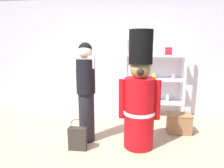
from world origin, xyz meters
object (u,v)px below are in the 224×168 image
(person_shopper, at_px, (86,90))
(teddy_bear_guard, at_px, (139,98))
(merchandise_shelf, at_px, (154,77))
(shopping_bag, at_px, (78,138))
(display_crate, at_px, (179,123))

(person_shopper, bearing_deg, teddy_bear_guard, -6.41)
(merchandise_shelf, relative_size, shopping_bag, 3.45)
(display_crate, bearing_deg, person_shopper, -162.46)
(person_shopper, relative_size, shopping_bag, 3.26)
(merchandise_shelf, bearing_deg, person_shopper, -130.65)
(display_crate, bearing_deg, merchandise_shelf, 114.97)
(merchandise_shelf, distance_m, person_shopper, 1.84)
(shopping_bag, bearing_deg, person_shopper, 77.51)
(teddy_bear_guard, height_order, display_crate, teddy_bear_guard)
(person_shopper, distance_m, shopping_bag, 0.77)
(teddy_bear_guard, xyz_separation_m, shopping_bag, (-0.94, -0.22, -0.61))
(teddy_bear_guard, bearing_deg, shopping_bag, -166.52)
(shopping_bag, relative_size, display_crate, 1.16)
(teddy_bear_guard, distance_m, display_crate, 1.14)
(merchandise_shelf, height_order, person_shopper, merchandise_shelf)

